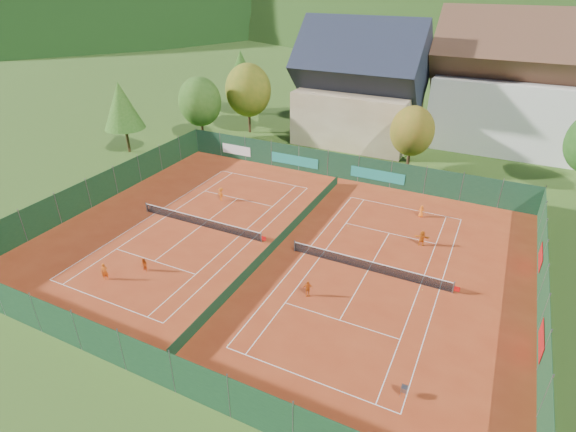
% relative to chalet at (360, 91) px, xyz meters
% --- Properties ---
extents(ground, '(600.00, 600.00, 0.00)m').
position_rel_chalet_xyz_m(ground, '(3.00, -30.00, -6.64)').
color(ground, '#32551A').
rests_on(ground, ground).
extents(clay_pad, '(40.00, 32.00, 0.01)m').
position_rel_chalet_xyz_m(clay_pad, '(3.00, -30.00, -6.62)').
color(clay_pad, '#A03517').
rests_on(clay_pad, ground).
extents(court_markings_left, '(11.03, 23.83, 0.00)m').
position_rel_chalet_xyz_m(court_markings_left, '(-5.00, -30.00, -6.61)').
color(court_markings_left, white).
rests_on(court_markings_left, ground).
extents(court_markings_right, '(11.03, 23.83, 0.00)m').
position_rel_chalet_xyz_m(court_markings_right, '(11.00, -30.00, -6.61)').
color(court_markings_right, white).
rests_on(court_markings_right, ground).
extents(tennis_net_left, '(13.30, 0.10, 1.02)m').
position_rel_chalet_xyz_m(tennis_net_left, '(-4.85, -30.00, -6.12)').
color(tennis_net_left, '#59595B').
rests_on(tennis_net_left, ground).
extents(tennis_net_right, '(13.30, 0.10, 1.02)m').
position_rel_chalet_xyz_m(tennis_net_right, '(11.15, -30.00, -6.12)').
color(tennis_net_right, '#59595B').
rests_on(tennis_net_right, ground).
extents(court_divider, '(0.03, 28.80, 1.00)m').
position_rel_chalet_xyz_m(court_divider, '(3.00, -30.00, -6.12)').
color(court_divider, '#13361D').
rests_on(court_divider, ground).
extents(fence_north, '(40.00, 0.10, 3.00)m').
position_rel_chalet_xyz_m(fence_north, '(2.54, -14.01, -5.16)').
color(fence_north, '#133621').
rests_on(fence_north, ground).
extents(fence_south, '(40.00, 0.04, 3.00)m').
position_rel_chalet_xyz_m(fence_south, '(3.00, -46.00, -5.12)').
color(fence_south, '#14391E').
rests_on(fence_south, ground).
extents(fence_west, '(0.04, 32.00, 3.00)m').
position_rel_chalet_xyz_m(fence_west, '(-17.00, -30.00, -5.12)').
color(fence_west, '#14371B').
rests_on(fence_west, ground).
extents(fence_east, '(0.09, 32.00, 3.00)m').
position_rel_chalet_xyz_m(fence_east, '(23.00, -29.95, -5.14)').
color(fence_east, '#14381D').
rests_on(fence_east, ground).
extents(chalet, '(16.20, 12.00, 16.00)m').
position_rel_chalet_xyz_m(chalet, '(0.00, 0.00, 0.00)').
color(chalet, beige).
rests_on(chalet, ground).
extents(hotel_block_a, '(21.60, 11.00, 17.25)m').
position_rel_chalet_xyz_m(hotel_block_a, '(19.00, 6.00, 0.76)').
color(hotel_block_a, silver).
rests_on(hotel_block_a, ground).
extents(tree_west_front, '(5.72, 5.72, 8.69)m').
position_rel_chalet_xyz_m(tree_west_front, '(-19.00, -10.00, -1.23)').
color(tree_west_front, '#432D17').
rests_on(tree_west_front, ground).
extents(tree_west_mid, '(6.44, 6.44, 9.78)m').
position_rel_chalet_xyz_m(tree_west_mid, '(-15.00, -4.00, -0.56)').
color(tree_west_mid, '#4A2F1A').
rests_on(tree_west_mid, ground).
extents(tree_west_back, '(5.60, 5.60, 10.00)m').
position_rel_chalet_xyz_m(tree_west_back, '(-21.00, 4.00, 0.11)').
color(tree_west_back, '#482A19').
rests_on(tree_west_back, ground).
extents(tree_center, '(5.01, 5.01, 7.60)m').
position_rel_chalet_xyz_m(tree_center, '(9.00, -8.00, -1.91)').
color(tree_center, '#472B19').
rests_on(tree_center, ground).
extents(tree_west_side, '(5.04, 5.04, 9.00)m').
position_rel_chalet_xyz_m(tree_west_side, '(-25.00, -18.00, -0.56)').
color(tree_west_side, '#4C361B').
rests_on(tree_west_side, ground).
extents(mountain_backdrop, '(820.00, 530.00, 242.00)m').
position_rel_chalet_xyz_m(mountain_backdrop, '(31.54, 203.48, -46.26)').
color(mountain_backdrop, black).
rests_on(mountain_backdrop, ground).
extents(ball_hopper, '(0.34, 0.34, 0.80)m').
position_rel_chalet_xyz_m(ball_hopper, '(16.32, -40.63, -6.07)').
color(ball_hopper, slate).
rests_on(ball_hopper, ground).
extents(loose_ball_0, '(0.07, 0.07, 0.07)m').
position_rel_chalet_xyz_m(loose_ball_0, '(-5.00, -33.23, -6.59)').
color(loose_ball_0, '#CCD833').
rests_on(loose_ball_0, ground).
extents(loose_ball_1, '(0.07, 0.07, 0.07)m').
position_rel_chalet_xyz_m(loose_ball_1, '(5.47, -41.66, -6.59)').
color(loose_ball_1, '#CCD833').
rests_on(loose_ball_1, ground).
extents(loose_ball_2, '(0.07, 0.07, 0.07)m').
position_rel_chalet_xyz_m(loose_ball_2, '(7.25, -24.04, -6.59)').
color(loose_ball_2, '#CCD833').
rests_on(loose_ball_2, ground).
extents(loose_ball_3, '(0.07, 0.07, 0.07)m').
position_rel_chalet_xyz_m(loose_ball_3, '(-1.09, -23.58, -6.59)').
color(loose_ball_3, '#CCD833').
rests_on(loose_ball_3, ground).
extents(loose_ball_4, '(0.07, 0.07, 0.07)m').
position_rel_chalet_xyz_m(loose_ball_4, '(15.35, -30.63, -6.59)').
color(loose_ball_4, '#CCD833').
rests_on(loose_ball_4, ground).
extents(player_left_near, '(0.62, 0.59, 1.42)m').
position_rel_chalet_xyz_m(player_left_near, '(-6.66, -39.92, -5.92)').
color(player_left_near, '#DF5A13').
rests_on(player_left_near, ground).
extents(player_left_mid, '(0.64, 0.54, 1.18)m').
position_rel_chalet_xyz_m(player_left_mid, '(-4.72, -37.79, -6.03)').
color(player_left_mid, '#CE4A12').
rests_on(player_left_mid, ground).
extents(player_left_far, '(0.99, 0.71, 1.39)m').
position_rel_chalet_xyz_m(player_left_far, '(-6.27, -24.66, -5.93)').
color(player_left_far, '#D35C12').
rests_on(player_left_far, ground).
extents(player_right_near, '(0.82, 0.63, 1.29)m').
position_rel_chalet_xyz_m(player_right_near, '(7.98, -34.94, -5.98)').
color(player_right_near, '#D95A13').
rests_on(player_right_near, ground).
extents(player_right_far_a, '(0.61, 0.42, 1.20)m').
position_rel_chalet_xyz_m(player_right_far_a, '(12.89, -19.22, -6.02)').
color(player_right_far_a, orange).
rests_on(player_right_far_a, ground).
extents(player_right_far_b, '(1.37, 0.62, 1.42)m').
position_rel_chalet_xyz_m(player_right_far_b, '(13.96, -24.39, -5.91)').
color(player_right_far_b, orange).
rests_on(player_right_far_b, ground).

